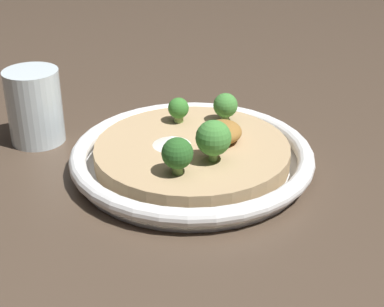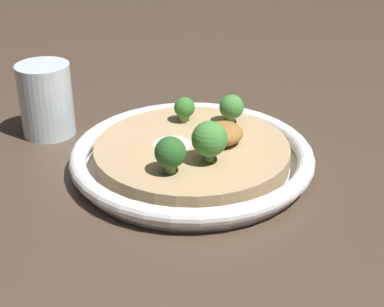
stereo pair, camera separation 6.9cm
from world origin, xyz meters
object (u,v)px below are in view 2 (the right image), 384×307
object	(u,v)px
risotto_bowl	(192,156)
broccoli_right	(184,108)
drinking_glass	(46,100)
broccoli_front_right	(231,107)
broccoli_front_left	(209,139)
broccoli_left	(172,153)

from	to	relation	value
risotto_bowl	broccoli_right	size ratio (longest dim) A/B	9.01
drinking_glass	broccoli_right	bearing A→B (deg)	-79.97
broccoli_front_right	broccoli_front_left	xyz separation A→B (m)	(-0.11, -0.01, 0.01)
broccoli_front_right	drinking_glass	bearing A→B (deg)	101.13
broccoli_left	broccoli_front_left	world-z (taller)	broccoli_front_left
risotto_bowl	broccoli_front_right	size ratio (longest dim) A/B	7.74
broccoli_front_left	broccoli_right	xyz separation A→B (m)	(0.09, 0.06, -0.01)
broccoli_left	broccoli_front_right	bearing A→B (deg)	-9.71
risotto_bowl	broccoli_front_left	size ratio (longest dim) A/B	6.03
risotto_bowl	broccoli_right	xyz separation A→B (m)	(0.06, 0.03, 0.03)
broccoli_left	broccoli_right	size ratio (longest dim) A/B	1.28
broccoli_front_right	broccoli_front_left	world-z (taller)	broccoli_front_left
drinking_glass	broccoli_front_left	bearing A→B (deg)	-103.91
broccoli_front_right	broccoli_front_left	bearing A→B (deg)	-177.05
broccoli_left	broccoli_front_left	size ratio (longest dim) A/B	0.86
drinking_glass	risotto_bowl	bearing A→B (deg)	-97.58
broccoli_left	drinking_glass	world-z (taller)	drinking_glass
broccoli_front_right	broccoli_left	size ratio (longest dim) A/B	0.91
drinking_glass	broccoli_left	bearing A→B (deg)	-114.43
broccoli_front_right	broccoli_left	xyz separation A→B (m)	(-0.14, 0.02, 0.00)
risotto_bowl	broccoli_front_right	bearing A→B (deg)	-19.05
broccoli_front_left	broccoli_right	bearing A→B (deg)	34.22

